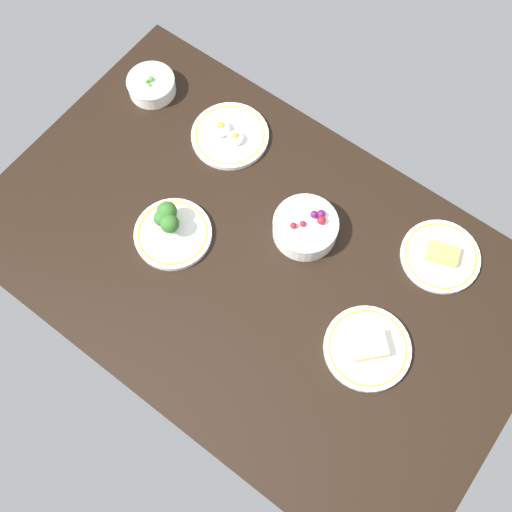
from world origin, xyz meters
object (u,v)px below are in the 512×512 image
bowl_peas (151,85)px  plate_sandwich (368,348)px  plate_cheese (441,256)px  plate_eggs (229,135)px  bowl_berries (306,227)px  plate_broccoli (171,229)px

bowl_peas → plate_sandwich: bowl_peas is taller
plate_sandwich → plate_cheese: (-1.88, -30.31, -0.31)cm
plate_eggs → bowl_berries: bowl_berries is taller
plate_broccoli → plate_sandwich: bearing=-175.8°
bowl_berries → plate_sandwich: size_ratio=0.80×
bowl_berries → plate_sandwich: bearing=151.0°
bowl_peas → plate_eggs: bearing=-178.7°
plate_broccoli → bowl_berries: (-26.54, -20.05, 0.55)cm
bowl_berries → plate_broccoli: bearing=37.1°
plate_sandwich → plate_cheese: 30.37cm
plate_broccoli → plate_cheese: 66.74cm
bowl_peas → plate_sandwich: size_ratio=0.66×
plate_eggs → bowl_peas: size_ratio=1.56×
plate_eggs → bowl_berries: 34.22cm
plate_broccoli → bowl_berries: 33.26cm
plate_broccoli → bowl_peas: plate_broccoli is taller
bowl_berries → bowl_peas: bearing=-10.0°
plate_broccoli → plate_cheese: bearing=-149.0°
plate_eggs → bowl_berries: bearing=161.2°
plate_cheese → bowl_peas: bearing=2.5°
plate_eggs → plate_broccoli: bearing=100.6°
plate_cheese → plate_eggs: bearing=3.0°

